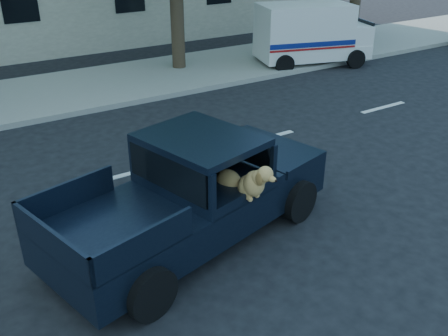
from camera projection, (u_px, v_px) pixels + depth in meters
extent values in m
plane|color=black|center=(183.00, 275.00, 7.19)|extent=(120.00, 120.00, 0.00)
cube|color=gray|center=(29.00, 98.00, 14.11)|extent=(60.00, 4.00, 0.15)
cylinder|color=#332619|center=(177.00, 3.00, 15.85)|extent=(0.44, 0.44, 4.40)
cube|color=black|center=(192.00, 206.00, 7.81)|extent=(5.02, 2.92, 0.60)
cube|color=black|center=(261.00, 152.00, 8.73)|extent=(1.77, 2.10, 0.15)
cube|color=black|center=(200.00, 139.00, 7.48)|extent=(1.79, 2.04, 0.11)
cube|color=black|center=(233.00, 144.00, 8.10)|extent=(0.61, 1.57, 0.51)
cube|color=black|center=(228.00, 196.00, 7.75)|extent=(0.61, 0.61, 0.35)
cube|color=black|center=(289.00, 175.00, 7.47)|extent=(0.10, 0.07, 0.15)
cube|color=silver|center=(312.00, 50.00, 17.41)|extent=(4.11, 2.72, 0.45)
cube|color=silver|center=(304.00, 25.00, 16.92)|extent=(3.42, 2.51, 1.35)
cube|color=silver|center=(352.00, 32.00, 17.53)|extent=(1.25, 1.83, 0.63)
cube|color=navy|center=(314.00, 45.00, 16.40)|extent=(2.94, 0.89, 0.16)
cube|color=#9E0F0F|center=(313.00, 49.00, 16.46)|extent=(2.94, 0.89, 0.06)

